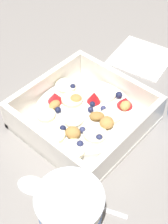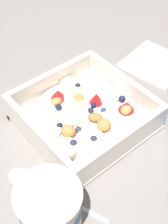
{
  "view_description": "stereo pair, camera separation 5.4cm",
  "coord_description": "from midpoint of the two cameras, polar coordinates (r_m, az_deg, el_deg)",
  "views": [
    {
      "loc": [
        0.26,
        0.24,
        0.43
      ],
      "look_at": [
        -0.01,
        -0.0,
        0.03
      ],
      "focal_mm": 50.24,
      "sensor_mm": 36.0,
      "label": 1
    },
    {
      "loc": [
        0.22,
        0.28,
        0.43
      ],
      "look_at": [
        -0.01,
        -0.0,
        0.03
      ],
      "focal_mm": 50.24,
      "sensor_mm": 36.0,
      "label": 2
    }
  ],
  "objects": [
    {
      "name": "ground_plane",
      "position": [
        0.55,
        -3.61,
        -3.01
      ],
      "size": [
        2.4,
        2.4,
        0.0
      ],
      "primitive_type": "plane",
      "color": "gray"
    },
    {
      "name": "fruit_bowl",
      "position": [
        0.54,
        -2.79,
        -0.87
      ],
      "size": [
        0.2,
        0.2,
        0.06
      ],
      "color": "white",
      "rests_on": "ground"
    },
    {
      "name": "yogurt_cup",
      "position": [
        0.43,
        -6.29,
        -17.72
      ],
      "size": [
        0.09,
        0.09,
        0.08
      ],
      "color": "beige",
      "rests_on": "ground"
    },
    {
      "name": "spoon",
      "position": [
        0.49,
        -9.81,
        -13.92
      ],
      "size": [
        0.08,
        0.17,
        0.01
      ],
      "color": "silver",
      "rests_on": "ground"
    },
    {
      "name": "folded_napkin",
      "position": [
        0.7,
        8.3,
        9.77
      ],
      "size": [
        0.14,
        0.14,
        0.01
      ],
      "primitive_type": "cube",
      "rotation": [
        0.0,
        0.0,
        0.17
      ],
      "color": "white",
      "rests_on": "ground"
    }
  ]
}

